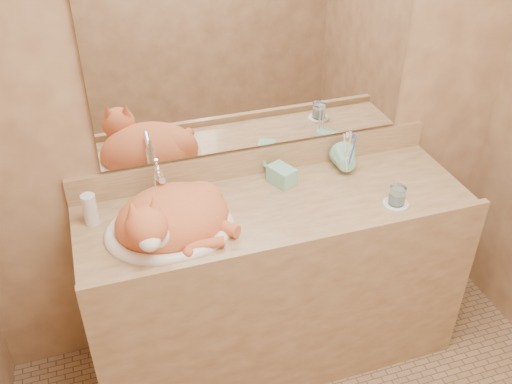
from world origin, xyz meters
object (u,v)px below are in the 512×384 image
object	(u,v)px
sink_basin	(169,215)
water_glass	(397,195)
cat	(170,217)
toothbrush_cup	(347,166)
soap_dispenser	(292,171)
vanity_counter	(275,283)

from	to	relation	value
sink_basin	water_glass	xyz separation A→B (m)	(0.90, -0.12, -0.03)
cat	toothbrush_cup	bearing A→B (deg)	3.41
cat	water_glass	distance (m)	0.90
cat	water_glass	bearing A→B (deg)	-13.57
soap_dispenser	water_glass	bearing A→B (deg)	-57.73
sink_basin	water_glass	bearing A→B (deg)	-21.57
cat	soap_dispenser	bearing A→B (deg)	7.50
cat	sink_basin	bearing A→B (deg)	93.61
vanity_counter	sink_basin	xyz separation A→B (m)	(-0.44, -0.02, 0.50)
sink_basin	water_glass	distance (m)	0.90
vanity_counter	water_glass	world-z (taller)	water_glass
cat	water_glass	xyz separation A→B (m)	(0.89, -0.11, -0.03)
vanity_counter	cat	bearing A→B (deg)	-175.35
soap_dispenser	water_glass	size ratio (longest dim) A/B	2.23
soap_dispenser	water_glass	world-z (taller)	soap_dispenser
sink_basin	toothbrush_cup	distance (m)	0.81
cat	vanity_counter	bearing A→B (deg)	-2.18
soap_dispenser	toothbrush_cup	world-z (taller)	soap_dispenser
toothbrush_cup	sink_basin	bearing A→B (deg)	-170.88
sink_basin	toothbrush_cup	bearing A→B (deg)	-4.76
water_glass	vanity_counter	bearing A→B (deg)	162.81
soap_dispenser	toothbrush_cup	size ratio (longest dim) A/B	1.46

